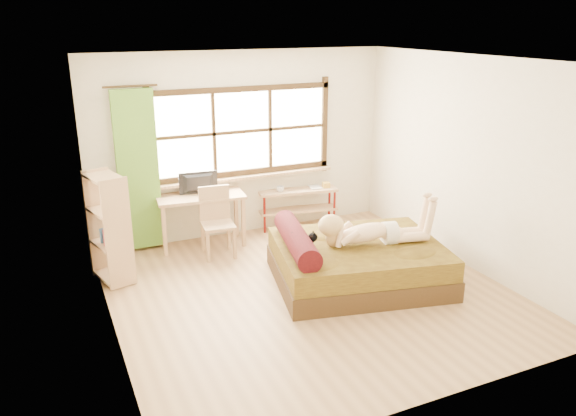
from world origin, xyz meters
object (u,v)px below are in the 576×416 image
chair (216,217)px  desk (201,202)px  pipe_shelf (299,200)px  bed (354,261)px  kitten (303,241)px  woman (373,220)px  bookshelf (109,228)px

chair → desk: bearing=112.4°
desk → pipe_shelf: desk is taller
chair → pipe_shelf: bearing=23.8°
bed → kitten: 0.76m
desk → chair: chair is taller
desk → pipe_shelf: (1.59, 0.12, -0.21)m
bed → woman: (0.20, -0.06, 0.53)m
kitten → chair: bearing=124.6°
bookshelf → bed: bearing=-40.1°
bed → chair: bearing=141.6°
kitten → chair: 1.59m
bookshelf → kitten: bearing=-45.1°
bed → bookshelf: size_ratio=1.70×
kitten → bookshelf: size_ratio=0.22×
pipe_shelf → kitten: bearing=-104.6°
bed → pipe_shelf: size_ratio=1.85×
woman → desk: (-1.58, 1.98, -0.15)m
desk → bookshelf: 1.48m
desk → chair: (0.11, -0.36, -0.13)m
bed → woman: 0.57m
chair → bookshelf: size_ratio=0.70×
woman → bookshelf: bookshelf is taller
bed → desk: size_ratio=1.83×
kitten → desk: size_ratio=0.24×
woman → bookshelf: size_ratio=1.03×
woman → kitten: bearing=-177.4°
kitten → pipe_shelf: (0.88, 1.95, -0.18)m
woman → kitten: woman is taller
pipe_shelf → woman: bearing=-80.6°
bed → pipe_shelf: 2.06m
chair → pipe_shelf: (1.48, 0.48, -0.08)m
bed → pipe_shelf: (0.21, 2.04, 0.17)m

